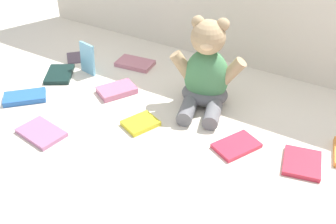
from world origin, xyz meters
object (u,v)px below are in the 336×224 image
at_px(book_case_6, 41,133).
at_px(book_case_7, 60,74).
at_px(teddy_bear, 206,74).
at_px(book_case_10, 141,123).
at_px(book_case_3, 117,90).
at_px(book_case_5, 236,146).
at_px(book_case_11, 302,163).
at_px(book_case_4, 135,63).
at_px(book_case_8, 25,97).
at_px(book_case_9, 79,57).
at_px(book_case_12, 87,59).

bearing_deg(book_case_6, book_case_7, 43.15).
distance_m(teddy_bear, book_case_6, 0.53).
xyz_separation_m(book_case_6, book_case_10, (0.22, 0.19, 0.00)).
relative_size(book_case_3, book_case_5, 0.99).
bearing_deg(book_case_10, book_case_3, -10.60).
relative_size(book_case_6, book_case_7, 1.06).
distance_m(book_case_3, book_case_11, 0.64).
bearing_deg(book_case_6, book_case_3, -1.53).
bearing_deg(teddy_bear, book_case_5, -57.64).
height_order(book_case_4, book_case_8, book_case_8).
bearing_deg(teddy_bear, book_case_11, -36.92).
height_order(book_case_6, book_case_9, book_case_6).
distance_m(book_case_10, book_case_11, 0.47).
height_order(book_case_3, book_case_5, book_case_3).
xyz_separation_m(book_case_8, book_case_10, (0.41, 0.08, -0.00)).
xyz_separation_m(book_case_5, book_case_11, (0.18, 0.02, 0.00)).
height_order(book_case_8, book_case_9, book_case_8).
relative_size(book_case_5, book_case_11, 1.08).
distance_m(book_case_7, book_case_10, 0.43).
bearing_deg(book_case_12, book_case_3, -8.20).
relative_size(teddy_bear, book_case_9, 3.17).
bearing_deg(book_case_11, book_case_9, 157.18).
bearing_deg(book_case_8, book_case_12, -59.57).
relative_size(book_case_7, book_case_8, 0.96).
distance_m(book_case_4, book_case_5, 0.58).
bearing_deg(book_case_3, book_case_6, -70.45).
bearing_deg(book_case_11, book_case_6, -172.04).
height_order(book_case_5, book_case_9, book_case_5).
height_order(book_case_9, book_case_11, book_case_11).
bearing_deg(book_case_5, book_case_9, 12.63).
xyz_separation_m(teddy_bear, book_case_7, (-0.53, -0.11, -0.10)).
relative_size(book_case_7, book_case_10, 1.31).
height_order(book_case_5, book_case_8, book_case_8).
distance_m(book_case_6, book_case_10, 0.29).
relative_size(book_case_3, book_case_4, 0.90).
xyz_separation_m(book_case_8, book_case_9, (-0.05, 0.32, -0.00)).
xyz_separation_m(book_case_3, book_case_11, (0.64, -0.04, -0.00)).
bearing_deg(book_case_9, teddy_bear, -48.51).
xyz_separation_m(book_case_4, book_case_8, (-0.18, -0.38, 0.00)).
xyz_separation_m(book_case_6, book_case_8, (-0.18, 0.11, 0.00)).
distance_m(book_case_3, book_case_12, 0.19).
xyz_separation_m(book_case_3, book_case_4, (-0.06, 0.19, -0.00)).
bearing_deg(book_case_8, book_case_4, -69.88).
distance_m(teddy_bear, book_case_7, 0.55).
bearing_deg(book_case_3, book_case_11, 26.33).
bearing_deg(book_case_10, book_case_7, 9.49).
relative_size(book_case_9, book_case_10, 0.93).
bearing_deg(book_case_12, book_case_10, -15.76).
height_order(book_case_6, book_case_12, book_case_12).
height_order(teddy_bear, book_case_10, teddy_bear).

